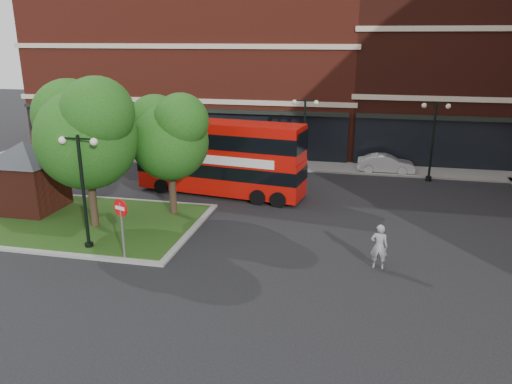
% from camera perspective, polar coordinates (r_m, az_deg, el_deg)
% --- Properties ---
extents(ground, '(120.00, 120.00, 0.00)m').
position_cam_1_polar(ground, '(20.52, -5.25, -8.07)').
color(ground, black).
rests_on(ground, ground).
extents(pavement_far, '(44.00, 3.00, 0.12)m').
position_cam_1_polar(pavement_far, '(35.70, 2.62, 3.18)').
color(pavement_far, slate).
rests_on(pavement_far, ground).
extents(terrace_far_left, '(26.00, 12.00, 14.00)m').
position_cam_1_polar(terrace_far_left, '(43.88, -6.24, 14.91)').
color(terrace_far_left, maroon).
rests_on(terrace_far_left, ground).
extents(terrace_far_right, '(18.00, 12.00, 16.00)m').
position_cam_1_polar(terrace_far_right, '(42.46, 24.31, 14.82)').
color(terrace_far_right, '#471911').
rests_on(terrace_far_right, ground).
extents(traffic_island, '(12.60, 7.60, 0.15)m').
position_cam_1_polar(traffic_island, '(26.27, -20.17, -3.14)').
color(traffic_island, gray).
rests_on(traffic_island, ground).
extents(kiosk, '(6.51, 6.51, 3.60)m').
position_cam_1_polar(kiosk, '(28.10, -24.78, 2.42)').
color(kiosk, '#471911').
rests_on(kiosk, traffic_island).
extents(tree_island_west, '(5.40, 4.71, 7.21)m').
position_cam_1_polar(tree_island_west, '(24.00, -19.01, 6.85)').
color(tree_island_west, '#2D2116').
rests_on(tree_island_west, ground).
extents(tree_island_east, '(4.46, 3.90, 6.29)m').
position_cam_1_polar(tree_island_east, '(24.95, -9.96, 6.60)').
color(tree_island_east, '#2D2116').
rests_on(tree_island_east, ground).
extents(lamp_island, '(1.72, 0.36, 5.00)m').
position_cam_1_polar(lamp_island, '(21.90, -19.18, 0.58)').
color(lamp_island, black).
rests_on(lamp_island, ground).
extents(lamp_far_left, '(1.72, 0.36, 5.00)m').
position_cam_1_polar(lamp_far_left, '(32.90, 5.55, 6.83)').
color(lamp_far_left, black).
rests_on(lamp_far_left, ground).
extents(lamp_far_right, '(1.72, 0.36, 5.00)m').
position_cam_1_polar(lamp_far_right, '(32.97, 19.56, 5.94)').
color(lamp_far_right, black).
rests_on(lamp_far_right, ground).
extents(bus, '(9.93, 3.63, 3.71)m').
position_cam_1_polar(bus, '(28.59, -4.13, 4.47)').
color(bus, '#B80D07').
rests_on(bus, ground).
extents(woman, '(0.69, 0.48, 1.84)m').
position_cam_1_polar(woman, '(20.22, 13.88, -6.07)').
color(woman, gray).
rests_on(woman, ground).
extents(car_silver, '(4.29, 2.01, 1.42)m').
position_cam_1_polar(car_silver, '(35.11, -7.46, 3.90)').
color(car_silver, '#A7AAAE').
rests_on(car_silver, ground).
extents(car_white, '(3.77, 1.38, 1.23)m').
position_cam_1_polar(car_white, '(34.66, 14.61, 3.15)').
color(car_white, silver).
rests_on(car_white, ground).
extents(no_entry_sign, '(0.69, 0.33, 2.64)m').
position_cam_1_polar(no_entry_sign, '(20.65, -15.14, -2.79)').
color(no_entry_sign, slate).
rests_on(no_entry_sign, ground).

